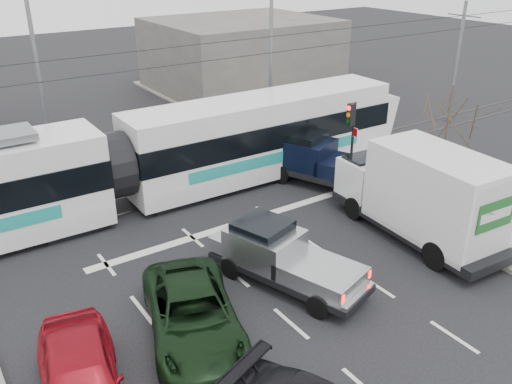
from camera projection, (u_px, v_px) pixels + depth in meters
ground at (335, 303)px, 16.41m from camera, size 120.00×120.00×0.00m
sidewalk_right at (511, 223)px, 20.95m from camera, size 6.00×60.00×0.15m
rails at (184, 190)px, 23.93m from camera, size 60.00×1.60×0.03m
building_right at (241, 55)px, 39.51m from camera, size 12.00×10.00×5.00m
bare_tree at (448, 121)px, 20.56m from camera, size 2.40×2.40×5.00m
traffic_signal at (351, 126)px, 23.43m from camera, size 0.44×0.44×3.60m
street_lamp_near at (268, 43)px, 28.51m from camera, size 2.38×0.25×9.00m
street_lamp_far at (32, 61)px, 24.17m from camera, size 2.38×0.25×9.00m
catenary at (179, 104)px, 22.30m from camera, size 60.00×0.20×7.00m
tram at (113, 167)px, 21.13m from camera, size 27.19×2.98×5.55m
silver_pickup at (280, 255)px, 17.15m from camera, size 3.29×5.54×1.91m
box_truck at (422, 195)px, 19.39m from camera, size 2.86×7.12×3.49m
navy_pickup at (318, 160)px, 24.17m from camera, size 3.85×5.72×2.27m
green_car at (193, 314)px, 14.82m from camera, size 3.82×5.59×1.42m
red_car at (80, 379)px, 12.48m from camera, size 2.76×4.91×1.58m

